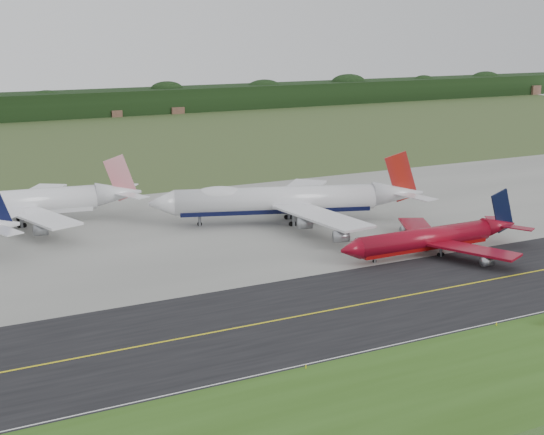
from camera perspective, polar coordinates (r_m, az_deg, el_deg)
The scene contains 12 objects.
ground at distance 129.79m, azimuth 7.93°, elevation -5.52°, with size 600.00×600.00×0.00m, color #354922.
grass_verge at distance 105.11m, azimuth 18.89°, elevation -11.12°, with size 400.00×30.00×0.01m, color #2F5118.
taxiway at distance 126.72m, azimuth 8.95°, elevation -6.06°, with size 400.00×32.00×0.02m, color black.
apron at distance 172.27m, azimuth -1.62°, elevation -0.38°, with size 400.00×78.00×0.01m, color slate.
taxiway_centreline at distance 126.71m, azimuth 8.95°, elevation -6.05°, with size 400.00×0.40×0.00m, color yellow.
taxiway_edge_line at distance 115.37m, azimuth 13.42°, elevation -8.37°, with size 400.00×0.25×0.00m, color silver.
horizon_treeline at distance 382.45m, azimuth -15.94°, elevation 8.06°, with size 700.00×25.00×12.00m.
jet_ba_747 at distance 170.75m, azimuth 1.02°, elevation 1.35°, with size 61.54×49.72×15.84m.
jet_red_737 at distance 151.80m, azimuth 12.08°, elevation -1.52°, with size 41.92×34.34×11.36m.
jet_star_tail at distance 178.76m, azimuth -18.53°, elevation 1.02°, with size 55.69×46.28×14.68m.
edge_marker_left at distance 101.29m, azimuth 2.56°, elevation -11.15°, with size 0.16×0.16×0.50m, color yellow.
edge_marker_center at distance 119.31m, azimuth 16.54°, elevation -7.70°, with size 0.16×0.16×0.50m, color yellow.
Camera 1 is at (-69.72, -100.31, 43.85)m, focal length 50.00 mm.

